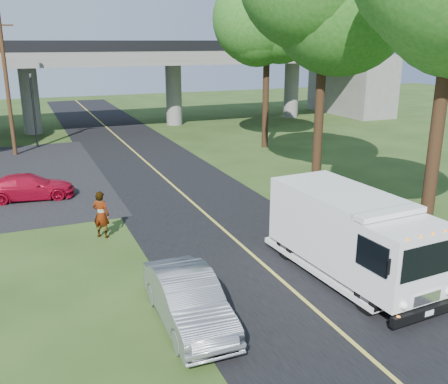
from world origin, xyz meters
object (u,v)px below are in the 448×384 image
utility_pole (7,85)px  red_sedan (29,187)px  traffic_signal (33,102)px  step_van (351,234)px  silver_sedan (188,300)px  pedestrian (101,214)px  tree_right_far (271,25)px

utility_pole → red_sedan: utility_pole is taller
traffic_signal → red_sedan: (-0.98, -12.62, -2.60)m
utility_pole → step_van: size_ratio=1.36×
silver_sedan → pedestrian: (-1.10, 7.12, 0.22)m
utility_pole → tree_right_far: bearing=-14.0°
red_sedan → silver_sedan: 13.83m
red_sedan → step_van: bearing=-138.4°
red_sedan → pedestrian: bearing=-153.1°
utility_pole → step_van: (9.62, -23.35, -3.11)m
utility_pole → red_sedan: 11.36m
step_van → silver_sedan: (-5.61, -0.66, -0.78)m
tree_right_far → step_van: 21.56m
silver_sedan → red_sedan: bearing=105.4°
traffic_signal → pedestrian: size_ratio=2.82×
step_van → red_sedan: 15.67m
silver_sedan → step_van: bearing=7.5°
red_sedan → pedestrian: 6.72m
traffic_signal → tree_right_far: (15.21, -6.16, 5.10)m
tree_right_far → red_sedan: 19.05m
tree_right_far → pedestrian: tree_right_far is taller
step_van → pedestrian: step_van is taller
step_van → red_sedan: bearing=121.8°
utility_pole → silver_sedan: (4.01, -24.01, -3.89)m
traffic_signal → utility_pole: 2.86m
traffic_signal → step_van: traffic_signal is taller
pedestrian → step_van: bearing=174.8°
tree_right_far → utility_pole: bearing=166.0°
utility_pole → red_sedan: bearing=-87.2°
traffic_signal → utility_pole: utility_pole is taller
utility_pole → step_van: utility_pole is taller
traffic_signal → silver_sedan: bearing=-84.5°
tree_right_far → red_sedan: (-16.18, -6.46, -7.70)m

